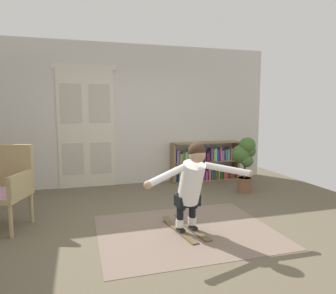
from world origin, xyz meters
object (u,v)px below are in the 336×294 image
Objects in this scene: potted_plant at (245,158)px; person_skier at (192,181)px; bookshelf at (205,164)px; skis_pair at (185,229)px; wicker_chair at (4,185)px.

potted_plant is 0.73× the size of person_skier.
bookshelf is 1.47× the size of potted_plant.
person_skier is at bearing -116.42° from bookshelf.
potted_plant is 1.19× the size of skis_pair.
bookshelf is 3.06m from person_skier.
wicker_chair is at bearing 157.31° from person_skier.
wicker_chair is 2.49m from person_skier.
bookshelf is 1.21m from potted_plant.
person_skier reaches higher than bookshelf.
person_skier is at bearing -136.32° from potted_plant.
potted_plant is at bearing 9.05° from wicker_chair.
bookshelf is 2.93m from skis_pair.
wicker_chair is 0.76× the size of person_skier.
potted_plant reaches higher than skis_pair.
person_skier reaches higher than potted_plant.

